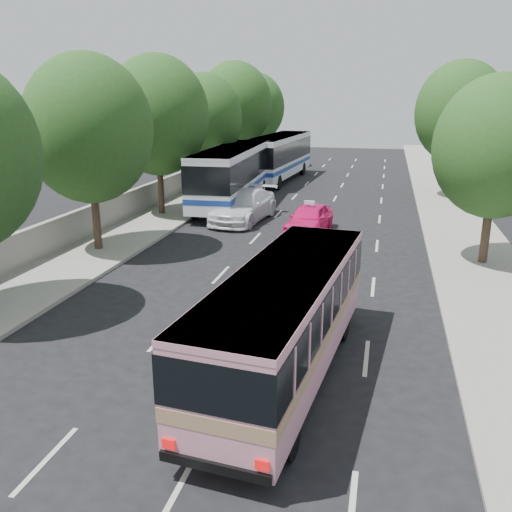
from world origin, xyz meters
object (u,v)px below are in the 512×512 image
(tour_coach_rear, at_px, (278,154))
(pink_taxi, at_px, (309,219))
(tour_coach_front, at_px, (233,171))
(pink_bus, at_px, (286,312))
(white_pickup, at_px, (244,206))

(tour_coach_rear, bearing_deg, pink_taxi, -69.42)
(tour_coach_front, bearing_deg, pink_bus, -73.20)
(pink_taxi, bearing_deg, tour_coach_front, 140.72)
(tour_coach_front, bearing_deg, pink_taxi, -48.92)
(pink_bus, height_order, tour_coach_front, tour_coach_front)
(white_pickup, distance_m, tour_coach_rear, 15.46)
(pink_taxi, distance_m, tour_coach_front, 8.74)
(pink_taxi, relative_size, white_pickup, 0.75)
(tour_coach_rear, bearing_deg, white_pickup, -81.97)
(tour_coach_front, relative_size, tour_coach_rear, 1.00)
(white_pickup, bearing_deg, pink_taxi, -19.49)
(pink_bus, height_order, tour_coach_rear, tour_coach_rear)
(pink_taxi, relative_size, tour_coach_front, 0.36)
(pink_taxi, distance_m, tour_coach_rear, 18.20)
(white_pickup, height_order, tour_coach_front, tour_coach_front)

